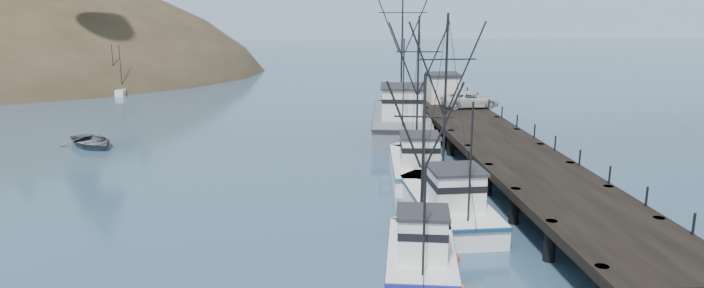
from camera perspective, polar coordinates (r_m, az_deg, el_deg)
name	(u,v)px	position (r m, az deg, el deg)	size (l,w,h in m)	color
ground	(306,279)	(28.34, -4.19, -12.11)	(400.00, 400.00, 0.00)	#2F4D69
pier	(504,149)	(45.12, 13.66, -0.43)	(6.00, 44.00, 2.00)	black
distant_ridge	(334,35)	(196.22, -1.66, 9.86)	(360.00, 40.00, 26.00)	#9EB2C6
distant_ridge_far	(178,33)	(214.69, -15.53, 9.70)	(180.00, 25.00, 18.00)	silver
moored_sailboats	(57,86)	(92.98, -25.24, 4.82)	(20.20, 14.48, 6.35)	white
trawler_near	(447,203)	(35.69, 8.59, -5.32)	(4.09, 11.46, 11.60)	white
trawler_mid	(421,254)	(28.87, 6.29, -9.88)	(4.24, 9.03, 9.21)	white
trawler_far	(417,165)	(43.33, 5.94, -1.87)	(4.42, 10.94, 11.19)	white
work_vessel	(401,119)	(56.95, 4.48, 2.28)	(6.92, 16.92, 13.90)	slate
pier_shed	(443,87)	(61.75, 8.26, 5.12)	(3.00, 3.20, 2.80)	silver
pickup_truck	(471,100)	(59.08, 10.74, 3.99)	(2.47, 5.36, 1.49)	silver
motorboat	(92,147)	(55.94, -22.57, -0.21)	(3.92, 5.49, 1.14)	#51545A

